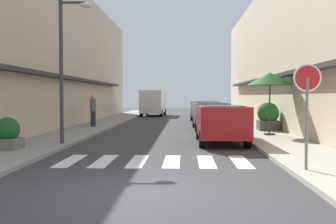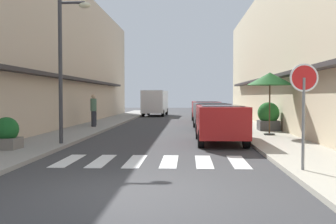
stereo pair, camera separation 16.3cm
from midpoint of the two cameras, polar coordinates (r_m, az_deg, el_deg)
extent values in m
plane|color=#38383A|center=(22.12, 0.07, -2.43)|extent=(81.65, 81.65, 0.00)
cube|color=gray|center=(22.73, -11.21, -2.19)|extent=(2.33, 51.96, 0.12)
cube|color=#ADA899|center=(22.38, 11.53, -2.26)|extent=(2.33, 51.96, 0.12)
cube|color=#C6B299|center=(24.71, -19.18, 7.86)|extent=(5.00, 35.40, 8.55)
cube|color=#332D2D|center=(23.74, -12.93, 4.60)|extent=(0.50, 24.78, 0.16)
cube|color=beige|center=(24.11, 19.99, 7.97)|extent=(5.00, 35.40, 8.53)
cube|color=#332D2D|center=(23.33, 13.47, 4.64)|extent=(0.50, 24.78, 0.16)
cube|color=silver|center=(11.44, -14.38, -6.88)|extent=(0.45, 2.20, 0.01)
cube|color=silver|center=(11.20, -9.69, -7.03)|extent=(0.45, 2.20, 0.01)
cube|color=silver|center=(11.04, -4.82, -7.14)|extent=(0.45, 2.20, 0.01)
cube|color=silver|center=(10.96, 0.15, -7.20)|extent=(0.45, 2.20, 0.01)
cube|color=silver|center=(10.97, 5.15, -7.20)|extent=(0.45, 2.20, 0.01)
cube|color=silver|center=(11.05, 10.11, -7.16)|extent=(0.45, 2.20, 0.01)
cube|color=maroon|center=(15.29, 7.39, -1.22)|extent=(1.78, 4.29, 1.13)
cube|color=black|center=(15.06, 7.47, -0.11)|extent=(1.48, 2.40, 0.56)
cylinder|color=black|center=(16.68, 4.21, -2.86)|extent=(0.22, 0.64, 0.64)
cylinder|color=black|center=(16.82, 9.64, -2.85)|extent=(0.22, 0.64, 0.64)
cylinder|color=black|center=(13.88, 4.65, -3.90)|extent=(0.22, 0.64, 0.64)
cylinder|color=black|center=(14.04, 11.16, -3.86)|extent=(0.22, 0.64, 0.64)
cube|color=#4C5156|center=(21.65, 5.93, -0.19)|extent=(1.85, 4.11, 1.13)
cube|color=black|center=(21.44, 5.96, 0.60)|extent=(1.53, 2.31, 0.56)
cylinder|color=black|center=(22.97, 3.65, -1.46)|extent=(0.24, 0.65, 0.64)
cylinder|color=black|center=(23.10, 7.60, -1.45)|extent=(0.24, 0.65, 0.64)
cylinder|color=black|center=(20.30, 4.01, -1.95)|extent=(0.24, 0.65, 0.64)
cylinder|color=black|center=(20.44, 8.47, -1.94)|extent=(0.24, 0.65, 0.64)
cube|color=maroon|center=(27.95, 5.13, 0.36)|extent=(1.92, 4.42, 1.13)
cube|color=black|center=(27.72, 5.16, 0.98)|extent=(1.56, 2.50, 0.56)
cylinder|color=black|center=(29.35, 3.34, -0.65)|extent=(0.24, 0.65, 0.64)
cylinder|color=black|center=(29.48, 6.43, -0.64)|extent=(0.24, 0.65, 0.64)
cylinder|color=black|center=(26.48, 3.68, -0.96)|extent=(0.24, 0.65, 0.64)
cylinder|color=black|center=(26.63, 7.10, -0.96)|extent=(0.24, 0.65, 0.64)
cube|color=silver|center=(36.85, -2.23, 1.53)|extent=(2.16, 5.47, 2.03)
cube|color=black|center=(36.58, -2.27, 2.70)|extent=(1.76, 3.09, 0.56)
cylinder|color=black|center=(38.76, -3.23, 0.06)|extent=(0.25, 0.65, 0.64)
cylinder|color=black|center=(38.56, -0.59, 0.05)|extent=(0.25, 0.65, 0.64)
cylinder|color=black|center=(35.24, -4.02, -0.16)|extent=(0.25, 0.65, 0.64)
cylinder|color=black|center=(35.01, -1.13, -0.17)|extent=(0.25, 0.65, 0.64)
cylinder|color=slate|center=(9.53, 19.04, -1.65)|extent=(0.07, 0.07, 2.12)
cylinder|color=red|center=(9.52, 19.13, 4.73)|extent=(0.64, 0.03, 0.64)
torus|color=white|center=(9.52, 19.13, 4.73)|extent=(0.65, 0.05, 0.65)
cylinder|color=#38383D|center=(14.61, -15.56, 5.71)|extent=(0.14, 0.14, 5.18)
cylinder|color=#38383D|center=(14.83, -13.95, 15.21)|extent=(0.90, 0.10, 0.10)
ellipsoid|color=beige|center=(14.69, -12.21, 14.95)|extent=(0.44, 0.28, 0.20)
cylinder|color=#262626|center=(17.86, 14.27, -3.14)|extent=(0.48, 0.48, 0.06)
cylinder|color=#4C3823|center=(17.79, 14.31, 0.73)|extent=(0.06, 0.06, 2.47)
cone|color=#19511E|center=(17.80, 14.35, 4.70)|extent=(2.04, 2.04, 0.55)
cube|color=slate|center=(13.67, -22.60, -4.25)|extent=(0.79, 0.79, 0.36)
sphere|color=#195623|center=(13.63, -22.63, -2.35)|extent=(0.79, 0.79, 0.79)
cube|color=#4C4C4C|center=(20.26, 14.10, -1.89)|extent=(0.98, 0.98, 0.49)
sphere|color=#236628|center=(20.23, 14.11, -0.13)|extent=(1.08, 1.08, 1.08)
cylinder|color=#282B33|center=(22.31, -11.06, -0.99)|extent=(0.26, 0.26, 0.88)
cylinder|color=#4C7259|center=(22.28, -11.08, 1.03)|extent=(0.34, 0.34, 0.69)
sphere|color=tan|center=(22.27, -11.09, 2.23)|extent=(0.24, 0.24, 0.24)
cylinder|color=#282B33|center=(23.47, -10.97, -0.92)|extent=(0.26, 0.26, 0.81)
cylinder|color=tan|center=(23.44, -10.98, 0.85)|extent=(0.34, 0.34, 0.64)
sphere|color=tan|center=(23.43, -10.99, 1.90)|extent=(0.22, 0.22, 0.22)
camera|label=1|loc=(0.08, -90.25, -0.01)|focal=41.93mm
camera|label=2|loc=(0.08, 89.75, 0.01)|focal=41.93mm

